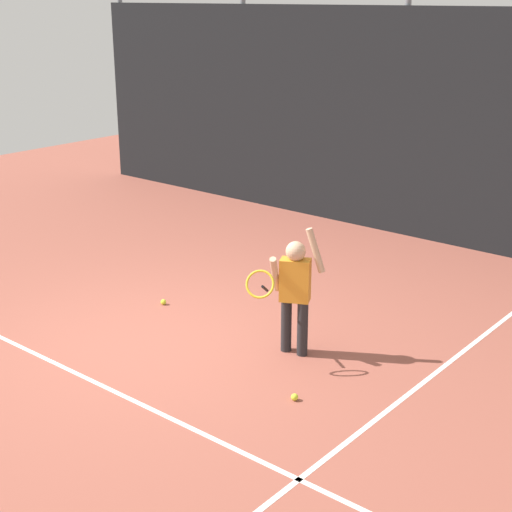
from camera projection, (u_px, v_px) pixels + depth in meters
ground_plane at (148, 341)px, 8.14m from camera, size 20.00×20.00×0.00m
court_line_baseline at (76, 373)px, 7.45m from camera, size 9.00×0.05×0.00m
court_line_sideline at (421, 384)px, 7.24m from camera, size 0.05×9.00×0.00m
back_fence_windscreen at (399, 124)px, 11.36m from camera, size 12.70×0.08×3.36m
fence_post_0 at (125, 88)px, 15.11m from camera, size 0.09×0.09×3.51m
fence_post_1 at (243, 101)px, 13.24m from camera, size 0.09×0.09×3.51m
fence_post_2 at (401, 118)px, 11.38m from camera, size 0.09×0.09×3.51m
tennis_player at (294, 287)px, 7.64m from camera, size 0.51×0.80×1.35m
tennis_ball_1 at (295, 397)px, 6.94m from camera, size 0.07×0.07×0.07m
tennis_ball_3 at (163, 302)px, 9.09m from camera, size 0.07×0.07×0.07m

